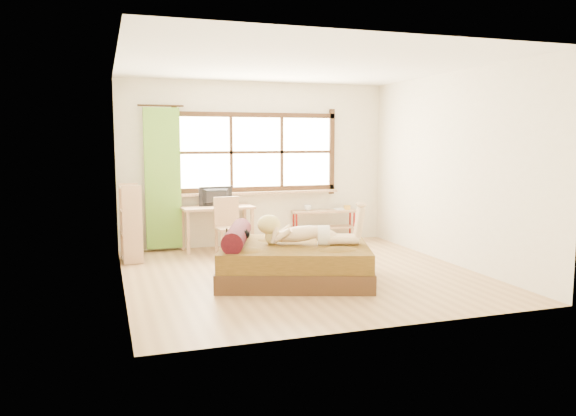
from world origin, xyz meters
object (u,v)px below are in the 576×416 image
object	(u,v)px
bed	(291,261)
desk	(217,212)
woman	(307,222)
bookshelf	(131,223)
kitten	(236,237)
chair	(228,223)
pipe_shelf	(325,219)

from	to	relation	value
bed	desk	xyz separation A→B (m)	(-0.50, 2.21, 0.36)
bed	desk	world-z (taller)	desk
woman	desk	xyz separation A→B (m)	(-0.69, 2.27, -0.13)
bookshelf	kitten	bearing A→B (deg)	-58.11
woman	chair	bearing A→B (deg)	126.01
pipe_shelf	bed	bearing A→B (deg)	-114.71
kitten	pipe_shelf	world-z (taller)	kitten
bed	bookshelf	xyz separation A→B (m)	(-1.84, 1.77, 0.32)
bed	pipe_shelf	xyz separation A→B (m)	(1.39, 2.33, 0.16)
desk	pipe_shelf	world-z (taller)	desk
kitten	desk	xyz separation A→B (m)	(0.18, 2.12, 0.04)
woman	pipe_shelf	distance (m)	2.70
woman	chair	distance (m)	2.01
pipe_shelf	bookshelf	bearing A→B (deg)	-163.98
kitten	bookshelf	xyz separation A→B (m)	(-1.17, 1.68, -0.01)
kitten	chair	size ratio (longest dim) A/B	0.31
bed	desk	distance (m)	2.29
woman	pipe_shelf	world-z (taller)	woman
woman	bed	bearing A→B (deg)	-179.79
desk	bookshelf	xyz separation A→B (m)	(-1.35, -0.44, -0.04)
kitten	desk	distance (m)	2.13
kitten	desk	world-z (taller)	desk
woman	pipe_shelf	xyz separation A→B (m)	(1.20, 2.39, -0.33)
woman	kitten	size ratio (longest dim) A/B	4.67
pipe_shelf	bookshelf	distance (m)	3.29
chair	woman	bearing A→B (deg)	-76.07
bed	woman	distance (m)	0.53
bed	kitten	bearing A→B (deg)	-168.48
chair	pipe_shelf	bearing A→B (deg)	11.87
desk	bed	bearing A→B (deg)	-80.74
bed	kitten	xyz separation A→B (m)	(-0.68, 0.09, 0.32)
chair	desk	bearing A→B (deg)	101.08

